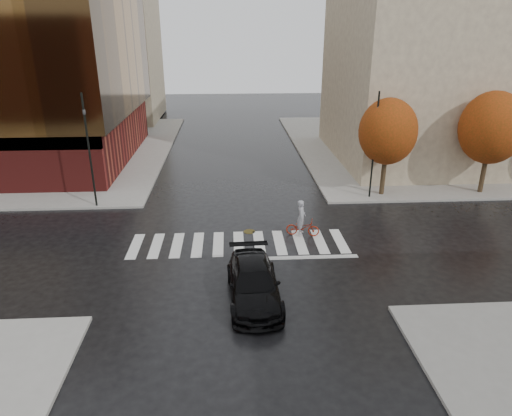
{
  "coord_description": "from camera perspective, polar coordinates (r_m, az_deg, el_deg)",
  "views": [
    {
      "loc": [
        -0.4,
        -21.58,
        10.83
      ],
      "look_at": [
        0.93,
        0.59,
        2.0
      ],
      "focal_mm": 32.0,
      "sensor_mm": 36.0,
      "label": 1
    }
  ],
  "objects": [
    {
      "name": "ground",
      "position": [
        24.15,
        -2.13,
        -4.98
      ],
      "size": [
        120.0,
        120.0,
        0.0
      ],
      "primitive_type": "plane",
      "color": "black",
      "rests_on": "ground"
    },
    {
      "name": "sidewalk_nw",
      "position": [
        48.51,
        -28.65,
        6.21
      ],
      "size": [
        30.0,
        30.0,
        0.15
      ],
      "primitive_type": "cube",
      "color": "gray",
      "rests_on": "ground"
    },
    {
      "name": "sidewalk_ne",
      "position": [
        48.86,
        22.83,
        7.27
      ],
      "size": [
        30.0,
        30.0,
        0.15
      ],
      "primitive_type": "cube",
      "color": "gray",
      "rests_on": "ground"
    },
    {
      "name": "crosswalk",
      "position": [
        24.6,
        -2.16,
        -4.45
      ],
      "size": [
        12.0,
        3.0,
        0.01
      ],
      "primitive_type": "cube",
      "color": "silver",
      "rests_on": "ground"
    },
    {
      "name": "building_ne_tan",
      "position": [
        42.36,
        21.93,
        17.95
      ],
      "size": [
        16.0,
        16.0,
        18.0
      ],
      "primitive_type": "cube",
      "color": "gray",
      "rests_on": "sidewalk_ne"
    },
    {
      "name": "building_nw_far",
      "position": [
        60.63,
        -19.57,
        19.89
      ],
      "size": [
        14.0,
        12.0,
        20.0
      ],
      "primitive_type": "cube",
      "color": "gray",
      "rests_on": "sidewalk_nw"
    },
    {
      "name": "tree_ne_a",
      "position": [
        31.45,
        16.16,
        9.14
      ],
      "size": [
        3.8,
        3.8,
        6.5
      ],
      "color": "#332616",
      "rests_on": "sidewalk_ne"
    },
    {
      "name": "tree_ne_b",
      "position": [
        34.37,
        27.4,
        8.87
      ],
      "size": [
        4.2,
        4.2,
        6.89
      ],
      "color": "#332616",
      "rests_on": "sidewalk_ne"
    },
    {
      "name": "sedan",
      "position": [
        19.52,
        -0.3,
        -9.38
      ],
      "size": [
        2.35,
        5.33,
        1.52
      ],
      "primitive_type": "imported",
      "rotation": [
        0.0,
        0.0,
        0.04
      ],
      "color": "black",
      "rests_on": "ground"
    },
    {
      "name": "cyclist",
      "position": [
        25.35,
        5.79,
        -1.96
      ],
      "size": [
        1.93,
        1.04,
        2.09
      ],
      "rotation": [
        0.0,
        0.0,
        1.34
      ],
      "color": "maroon",
      "rests_on": "ground"
    },
    {
      "name": "traffic_light_nw",
      "position": [
        29.93,
        -20.23,
        7.5
      ],
      "size": [
        0.19,
        0.16,
        7.1
      ],
      "rotation": [
        0.0,
        0.0,
        -1.51
      ],
      "color": "black",
      "rests_on": "sidewalk_nw"
    },
    {
      "name": "traffic_light_ne",
      "position": [
        30.71,
        14.63,
        8.33
      ],
      "size": [
        0.19,
        0.21,
        7.0
      ],
      "rotation": [
        0.0,
        0.0,
        2.85
      ],
      "color": "black",
      "rests_on": "sidewalk_ne"
    },
    {
      "name": "fire_hydrant",
      "position": [
        34.4,
        -18.51,
        3.24
      ],
      "size": [
        0.29,
        0.29,
        0.83
      ],
      "color": "#C5C00B",
      "rests_on": "sidewalk_nw"
    },
    {
      "name": "manhole",
      "position": [
        25.97,
        -0.84,
        -2.96
      ],
      "size": [
        0.74,
        0.74,
        0.01
      ],
      "primitive_type": "cylinder",
      "rotation": [
        0.0,
        0.0,
        -0.13
      ],
      "color": "#4F431C",
      "rests_on": "ground"
    }
  ]
}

